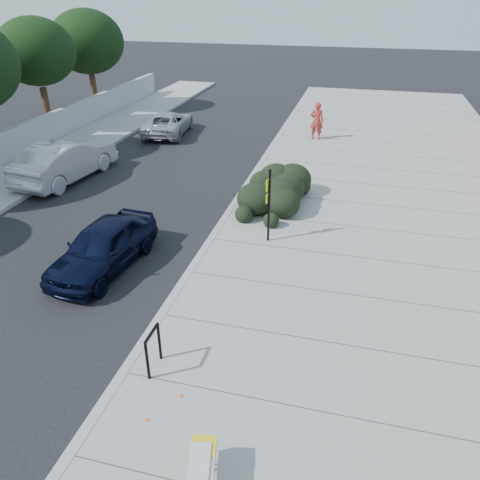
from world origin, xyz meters
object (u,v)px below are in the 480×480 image
(wagon_silver, at_px, (65,161))
(suv_silver, at_px, (168,123))
(bike_rack, at_px, (153,347))
(sedan_navy, at_px, (103,247))
(sign_post, at_px, (269,201))
(pedestrian, at_px, (317,121))

(wagon_silver, height_order, suv_silver, wagon_silver)
(bike_rack, bearing_deg, suv_silver, 111.40)
(sedan_navy, xyz_separation_m, suv_silver, (-3.50, 13.43, -0.08))
(sign_post, bearing_deg, suv_silver, 140.31)
(sign_post, height_order, pedestrian, sign_post)
(sign_post, distance_m, pedestrian, 11.49)
(sedan_navy, bearing_deg, pedestrian, 77.54)
(sign_post, xyz_separation_m, pedestrian, (0.22, 11.48, -0.41))
(sign_post, xyz_separation_m, wagon_silver, (-9.26, 3.47, -0.68))
(bike_rack, xyz_separation_m, sign_post, (1.16, 6.07, 0.77))
(sedan_navy, relative_size, wagon_silver, 0.81)
(sign_post, relative_size, sedan_navy, 0.59)
(sign_post, distance_m, sedan_navy, 5.00)
(sedan_navy, bearing_deg, wagon_silver, 135.27)
(bike_rack, relative_size, pedestrian, 0.51)
(wagon_silver, bearing_deg, bike_rack, 136.71)
(bike_rack, distance_m, sedan_navy, 4.73)
(pedestrian, bearing_deg, sign_post, 90.78)
(suv_silver, height_order, pedestrian, pedestrian)
(bike_rack, relative_size, sedan_navy, 0.24)
(sedan_navy, relative_size, pedestrian, 2.14)
(sign_post, distance_m, suv_silver, 13.44)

